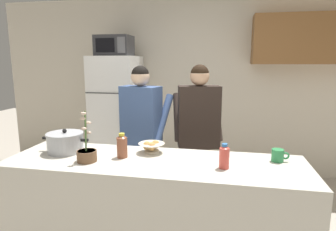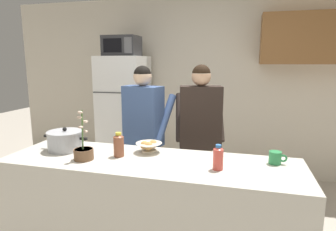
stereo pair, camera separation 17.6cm
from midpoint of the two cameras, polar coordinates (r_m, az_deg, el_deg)
back_wall_unit at (r=4.31m, az=10.12°, el=6.90°), size 6.00×0.48×2.60m
kitchen_island at (r=2.43m, az=-1.31°, el=-19.15°), size 2.31×0.68×0.92m
refrigerator at (r=4.26m, az=-7.49°, el=-0.17°), size 0.64×0.68×1.74m
microwave at (r=4.17m, az=-7.95°, el=13.54°), size 0.48×0.37×0.28m
person_near_pot at (r=3.05m, az=-3.21°, el=-1.71°), size 0.57×0.51×1.63m
person_by_sink at (r=2.95m, az=8.12°, el=-2.07°), size 0.57×0.50×1.64m
cooking_pot at (r=2.59m, az=-17.93°, el=-4.75°), size 0.41×0.30×0.20m
coffee_mug at (r=2.32m, az=22.69°, el=-7.78°), size 0.13×0.09×0.10m
bread_bowl at (r=2.40m, az=-1.73°, el=-6.19°), size 0.22×0.22×0.10m
bottle_near_edge at (r=2.07m, az=12.38°, el=-8.17°), size 0.07×0.07×0.18m
bottle_mid_counter at (r=2.31m, az=-7.64°, el=-5.81°), size 0.08×0.08×0.20m
potted_orchid at (r=2.30m, az=-14.34°, el=-6.98°), size 0.15×0.15×0.39m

